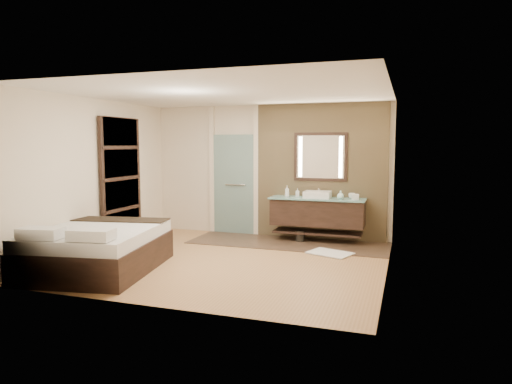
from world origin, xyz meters
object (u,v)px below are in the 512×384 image
(mirror_unit, at_px, (320,157))
(waste_bin, at_px, (300,236))
(bed, at_px, (98,249))
(vanity, at_px, (317,212))

(mirror_unit, height_order, waste_bin, mirror_unit)
(mirror_unit, height_order, bed, mirror_unit)
(vanity, distance_m, waste_bin, 0.58)
(waste_bin, bearing_deg, bed, -129.54)
(vanity, height_order, mirror_unit, mirror_unit)
(vanity, xyz_separation_m, bed, (-2.75, -3.08, -0.25))
(bed, bearing_deg, waste_bin, 40.72)
(mirror_unit, xyz_separation_m, bed, (-2.75, -3.31, -1.32))
(bed, bearing_deg, vanity, 38.47)
(vanity, relative_size, mirror_unit, 1.75)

